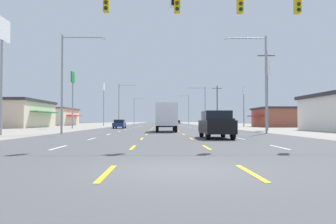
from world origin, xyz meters
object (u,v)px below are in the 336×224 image
object	(u,v)px
hatchback_far_right_near	(226,125)
box_truck_center_turn_mid	(166,116)
streetlight_right_row_0	(262,77)
streetlight_left_row_1	(121,102)
streetlight_right_row_1	(203,103)
streetlight_left_row_2	(135,109)
pole_sign_right_row_1	(267,79)
pole_sign_right_row_2	(244,96)
pole_sign_left_row_0	(2,43)
streetlight_left_row_0	(67,76)
pole_sign_left_row_1	(73,87)
streetlight_right_row_2	(188,108)
suv_inner_right_nearest	(216,124)
sedan_far_right_far	(178,122)
sedan_far_left_midfar	(120,124)
pole_sign_left_row_2	(104,93)

from	to	relation	value
hatchback_far_right_near	box_truck_center_turn_mid	size ratio (longest dim) A/B	0.54
streetlight_right_row_0	streetlight_left_row_1	distance (m)	48.10
streetlight_right_row_1	streetlight_left_row_2	size ratio (longest dim) A/B	0.96
pole_sign_right_row_1	pole_sign_right_row_2	bearing A→B (deg)	82.72
box_truck_center_turn_mid	pole_sign_left_row_0	size ratio (longest dim) A/B	0.69
pole_sign_right_row_2	streetlight_left_row_0	xyz separation A→B (m)	(-27.25, -37.27, -1.02)
pole_sign_left_row_1	streetlight_right_row_2	bearing A→B (deg)	69.51
pole_sign_left_row_0	pole_sign_right_row_1	distance (m)	32.83
suv_inner_right_nearest	streetlight_right_row_0	world-z (taller)	streetlight_right_row_0
suv_inner_right_nearest	streetlight_right_row_1	distance (m)	53.25
pole_sign_left_row_0	streetlight_left_row_0	world-z (taller)	pole_sign_left_row_0
suv_inner_right_nearest	pole_sign_left_row_1	world-z (taller)	pole_sign_left_row_1
pole_sign_right_row_2	sedan_far_right_far	bearing A→B (deg)	99.88
box_truck_center_turn_mid	pole_sign_left_row_0	bearing A→B (deg)	-149.13
streetlight_left_row_0	hatchback_far_right_near	bearing A→B (deg)	16.88
box_truck_center_turn_mid	streetlight_right_row_2	size ratio (longest dim) A/B	0.66
streetlight_left_row_2	pole_sign_left_row_0	bearing A→B (deg)	-92.97
pole_sign_right_row_1	hatchback_far_right_near	bearing A→B (deg)	-134.93
streetlight_left_row_2	sedan_far_left_midfar	bearing A→B (deg)	-87.73
pole_sign_left_row_0	streetlight_right_row_1	size ratio (longest dim) A/B	1.13
streetlight_right_row_1	pole_sign_right_row_2	bearing A→B (deg)	-40.41
pole_sign_left_row_2	streetlight_left_row_0	world-z (taller)	pole_sign_left_row_2
sedan_far_right_far	streetlight_left_row_0	size ratio (longest dim) A/B	0.46
sedan_far_left_midfar	pole_sign_right_row_2	world-z (taller)	pole_sign_right_row_2
streetlight_left_row_1	streetlight_right_row_2	xyz separation A→B (m)	(19.53, 44.00, 0.43)
sedan_far_left_midfar	pole_sign_right_row_1	bearing A→B (deg)	-23.24
pole_sign_left_row_2	streetlight_right_row_2	distance (m)	43.24
pole_sign_right_row_2	streetlight_left_row_2	bearing A→B (deg)	118.36
streetlight_left_row_1	streetlight_right_row_1	xyz separation A→B (m)	(19.38, 0.00, -0.31)
hatchback_far_right_near	streetlight_left_row_1	distance (m)	42.68
streetlight_left_row_2	streetlight_right_row_2	size ratio (longest dim) A/B	0.89
sedan_far_right_far	streetlight_right_row_1	bearing A→B (deg)	-86.99
pole_sign_left_row_2	pole_sign_right_row_2	size ratio (longest dim) A/B	1.31
suv_inner_right_nearest	streetlight_left_row_1	size ratio (longest dim) A/B	0.50
sedan_far_left_midfar	streetlight_right_row_1	distance (m)	28.40
box_truck_center_turn_mid	streetlight_left_row_1	size ratio (longest dim) A/B	0.73
streetlight_left_row_2	streetlight_right_row_2	bearing A→B (deg)	0.00
pole_sign_left_row_1	box_truck_center_turn_mid	bearing A→B (deg)	-46.56
pole_sign_right_row_2	pole_sign_right_row_1	bearing A→B (deg)	-97.28
sedan_far_left_midfar	streetlight_left_row_0	world-z (taller)	streetlight_left_row_0
pole_sign_left_row_2	pole_sign_right_row_1	bearing A→B (deg)	-53.80
sedan_far_right_far	streetlight_left_row_1	bearing A→B (deg)	-106.57
suv_inner_right_nearest	streetlight_right_row_1	world-z (taller)	streetlight_right_row_1
hatchback_far_right_near	box_truck_center_turn_mid	distance (m)	7.02
pole_sign_right_row_1	pole_sign_left_row_2	bearing A→B (deg)	126.20
streetlight_right_row_1	suv_inner_right_nearest	bearing A→B (deg)	-96.58
box_truck_center_turn_mid	sedan_far_right_far	size ratio (longest dim) A/B	1.60
streetlight_left_row_0	streetlight_left_row_2	world-z (taller)	streetlight_left_row_0
box_truck_center_turn_mid	streetlight_left_row_0	bearing A→B (deg)	-150.14
pole_sign_left_row_0	streetlight_left_row_2	world-z (taller)	pole_sign_left_row_0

